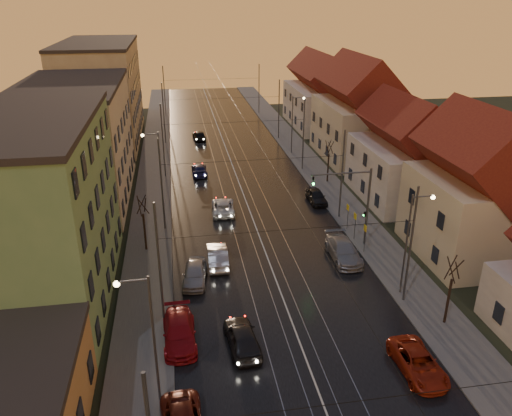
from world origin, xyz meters
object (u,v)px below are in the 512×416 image
driving_car_0 (242,337)px  parked_right_0 (418,363)px  traffic_light_mast (357,198)px  parked_right_1 (343,250)px  street_lamp_0 (147,329)px  driving_car_1 (218,256)px  parked_left_2 (179,332)px  street_lamp_2 (157,162)px  street_lamp_1 (412,235)px  street_lamp_3 (294,119)px  driving_car_2 (223,207)px  parked_left_3 (195,273)px  parked_right_2 (316,196)px  driving_car_3 (199,170)px  driving_car_4 (199,135)px

driving_car_0 → parked_right_0: 10.67m
traffic_light_mast → parked_right_1: bearing=-128.2°
driving_car_0 → parked_right_0: bearing=154.1°
street_lamp_0 → driving_car_1: bearing=71.7°
driving_car_1 → traffic_light_mast: bearing=-172.1°
traffic_light_mast → parked_left_2: traffic_light_mast is taller
street_lamp_0 → parked_left_2: size_ratio=1.57×
street_lamp_2 → driving_car_1: (4.85, -13.36, -4.12)m
driving_car_1 → street_lamp_1: bearing=155.1°
driving_car_1 → parked_right_1: bearing=177.3°
driving_car_1 → street_lamp_2: bearing=-68.5°
street_lamp_1 → street_lamp_3: bearing=90.0°
street_lamp_1 → parked_right_1: street_lamp_1 is taller
street_lamp_3 → driving_car_2: size_ratio=1.65×
street_lamp_3 → parked_left_3: (-15.35, -31.83, -4.14)m
driving_car_1 → parked_right_2: driving_car_1 is taller
street_lamp_1 → driving_car_1: bearing=153.6°
street_lamp_0 → parked_right_2: 31.25m
parked_right_0 → parked_right_2: size_ratio=1.15×
driving_car_3 → parked_left_3: size_ratio=1.03×
parked_left_2 → parked_right_2: 25.95m
driving_car_1 → parked_left_2: bearing=72.4°
street_lamp_2 → driving_car_2: (6.36, -2.93, -4.21)m
street_lamp_3 → parked_right_0: bearing=-93.7°
driving_car_3 → parked_left_2: size_ratio=0.89×
street_lamp_3 → parked_right_2: 18.36m
street_lamp_3 → parked_right_0: street_lamp_3 is taller
driving_car_3 → driving_car_4: driving_car_4 is taller
street_lamp_3 → driving_car_4: size_ratio=1.89×
street_lamp_0 → street_lamp_1: bearing=23.7°
driving_car_0 → parked_right_0: driving_car_0 is taller
street_lamp_1 → driving_car_0: bearing=-161.8°
street_lamp_0 → street_lamp_3: bearing=67.5°
street_lamp_0 → driving_car_3: 37.71m
street_lamp_0 → street_lamp_3: (18.21, 44.00, 0.00)m
street_lamp_2 → driving_car_2: 8.17m
street_lamp_0 → driving_car_4: size_ratio=1.89×
street_lamp_0 → traffic_light_mast: size_ratio=1.11×
street_lamp_1 → driving_car_2: 21.20m
street_lamp_2 → parked_right_0: street_lamp_2 is taller
parked_right_0 → parked_right_2: bearing=86.4°
street_lamp_0 → parked_right_0: 15.92m
street_lamp_3 → parked_left_2: bearing=-113.2°
street_lamp_1 → parked_right_2: (-1.70, 18.20, -4.18)m
street_lamp_1 → street_lamp_0: bearing=-156.3°
street_lamp_2 → traffic_light_mast: size_ratio=1.11×
street_lamp_1 → street_lamp_3: size_ratio=1.00×
driving_car_3 → parked_right_0: bearing=106.1°
traffic_light_mast → parked_right_0: size_ratio=1.52×
parked_right_0 → parked_right_1: size_ratio=0.88×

